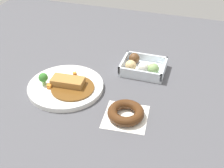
# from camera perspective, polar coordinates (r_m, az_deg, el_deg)

# --- Properties ---
(ground_plane) EXTENTS (1.60, 1.60, 0.00)m
(ground_plane) POSITION_cam_1_polar(r_m,az_deg,el_deg) (1.13, -5.51, -0.69)
(ground_plane) COLOR #4C4C51
(curry_plate) EXTENTS (0.28, 0.28, 0.07)m
(curry_plate) POSITION_cam_1_polar(r_m,az_deg,el_deg) (1.13, -8.73, -0.38)
(curry_plate) COLOR white
(curry_plate) RESTS_ON ground_plane
(donut_box) EXTENTS (0.17, 0.14, 0.06)m
(donut_box) POSITION_cam_1_polar(r_m,az_deg,el_deg) (1.21, 5.69, 3.26)
(donut_box) COLOR silver
(donut_box) RESTS_ON ground_plane
(chocolate_ring_donut) EXTENTS (0.15, 0.15, 0.03)m
(chocolate_ring_donut) POSITION_cam_1_polar(r_m,az_deg,el_deg) (0.99, 2.64, -5.48)
(chocolate_ring_donut) COLOR white
(chocolate_ring_donut) RESTS_ON ground_plane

